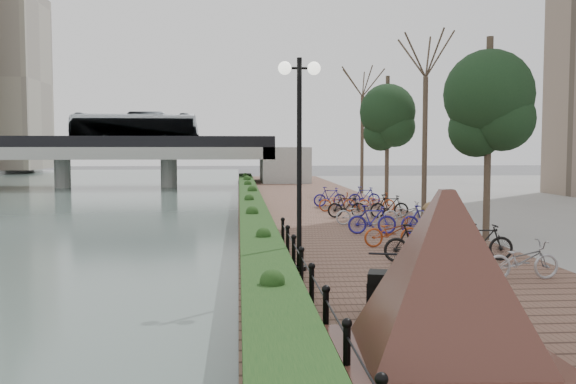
{
  "coord_description": "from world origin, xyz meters",
  "views": [
    {
      "loc": [
        0.01,
        -11.05,
        3.49
      ],
      "look_at": [
        1.66,
        10.21,
        2.0
      ],
      "focal_mm": 40.0,
      "sensor_mm": 36.0,
      "label": 1
    }
  ],
  "objects": [
    {
      "name": "ground",
      "position": [
        0.0,
        0.0,
        0.0
      ],
      "size": [
        220.0,
        220.0,
        0.0
      ],
      "primitive_type": "plane",
      "color": "#59595B",
      "rests_on": "ground"
    },
    {
      "name": "promenade",
      "position": [
        4.0,
        17.5,
        0.25
      ],
      "size": [
        8.0,
        75.0,
        0.5
      ],
      "primitive_type": "cube",
      "color": "brown",
      "rests_on": "ground"
    },
    {
      "name": "hedge",
      "position": [
        0.6,
        20.0,
        0.8
      ],
      "size": [
        1.1,
        56.0,
        0.6
      ],
      "primitive_type": "cube",
      "color": "#153714",
      "rests_on": "promenade"
    },
    {
      "name": "chain_fence",
      "position": [
        1.4,
        2.0,
        0.85
      ],
      "size": [
        0.1,
        14.1,
        0.7
      ],
      "color": "black",
      "rests_on": "promenade"
    },
    {
      "name": "granite_monument",
      "position": [
        2.83,
        -2.58,
        1.73
      ],
      "size": [
        4.64,
        4.64,
        2.42
      ],
      "color": "#4F2521",
      "rests_on": "promenade"
    },
    {
      "name": "lamppost",
      "position": [
        1.47,
        4.32,
        4.17
      ],
      "size": [
        1.02,
        0.32,
        5.12
      ],
      "color": "black",
      "rests_on": "promenade"
    },
    {
      "name": "motorcycle",
      "position": [
        2.43,
        -0.42,
        1.05
      ],
      "size": [
        1.03,
        1.86,
        1.11
      ],
      "primitive_type": null,
      "rotation": [
        0.0,
        0.0,
        -0.28
      ],
      "color": "black",
      "rests_on": "promenade"
    },
    {
      "name": "pedestrian",
      "position": [
        4.0,
        2.03,
        1.43
      ],
      "size": [
        0.74,
        0.55,
        1.86
      ],
      "primitive_type": "imported",
      "rotation": [
        0.0,
        0.0,
        2.98
      ],
      "color": "brown",
      "rests_on": "promenade"
    },
    {
      "name": "bicycle_parking",
      "position": [
        5.5,
        11.71,
        0.97
      ],
      "size": [
        2.4,
        19.89,
        1.0
      ],
      "color": "#A4A4A9",
      "rests_on": "promenade"
    },
    {
      "name": "street_trees",
      "position": [
        8.0,
        12.68,
        3.69
      ],
      "size": [
        3.2,
        37.12,
        6.8
      ],
      "color": "#35261F",
      "rests_on": "promenade"
    },
    {
      "name": "bridge",
      "position": [
        -13.72,
        45.0,
        3.37
      ],
      "size": [
        36.0,
        10.77,
        6.5
      ],
      "color": "#9C9C97",
      "rests_on": "ground"
    }
  ]
}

